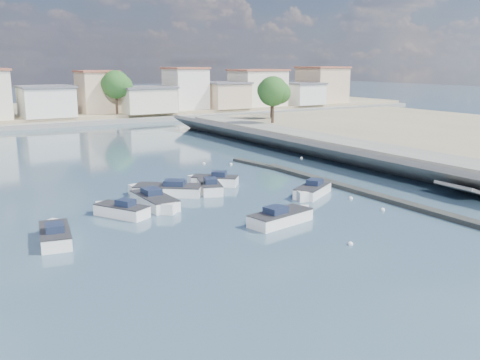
% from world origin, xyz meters
% --- Properties ---
extents(ground, '(400.00, 400.00, 0.00)m').
position_xyz_m(ground, '(0.00, 40.00, 0.00)').
color(ground, '#2D415A').
rests_on(ground, ground).
extents(seawall_walkway, '(5.00, 90.00, 1.80)m').
position_xyz_m(seawall_walkway, '(18.50, 13.00, 0.90)').
color(seawall_walkway, slate).
rests_on(seawall_walkway, ground).
extents(breakwater, '(2.00, 31.02, 0.35)m').
position_xyz_m(breakwater, '(6.90, 12.69, 0.17)').
color(breakwater, black).
rests_on(breakwater, ground).
extents(far_shore_land, '(160.00, 40.00, 1.40)m').
position_xyz_m(far_shore_land, '(0.00, 92.00, 0.70)').
color(far_shore_land, gray).
rests_on(far_shore_land, ground).
extents(far_shore_quay, '(160.00, 2.50, 0.80)m').
position_xyz_m(far_shore_quay, '(0.00, 71.00, 0.40)').
color(far_shore_quay, slate).
rests_on(far_shore_quay, ground).
extents(far_town, '(113.01, 12.80, 8.35)m').
position_xyz_m(far_town, '(10.71, 76.92, 4.93)').
color(far_town, beige).
rests_on(far_town, far_shore_land).
extents(shore_trees, '(74.56, 38.32, 7.92)m').
position_xyz_m(shore_trees, '(8.34, 68.11, 6.22)').
color(shore_trees, '#38281E').
rests_on(shore_trees, ground).
extents(motorboat_a, '(3.33, 4.26, 1.48)m').
position_xyz_m(motorboat_a, '(-12.42, 13.57, 0.38)').
color(motorboat_a, white).
rests_on(motorboat_a, ground).
extents(motorboat_b, '(2.83, 4.49, 1.48)m').
position_xyz_m(motorboat_b, '(-3.41, 16.81, 0.38)').
color(motorboat_b, white).
rests_on(motorboat_b, ground).
extents(motorboat_c, '(5.65, 5.05, 1.48)m').
position_xyz_m(motorboat_c, '(-7.16, 17.60, 0.38)').
color(motorboat_c, white).
rests_on(motorboat_c, ground).
extents(motorboat_d, '(4.56, 3.60, 1.48)m').
position_xyz_m(motorboat_d, '(2.92, 10.98, 0.38)').
color(motorboat_d, white).
rests_on(motorboat_d, ground).
extents(motorboat_e, '(2.45, 4.93, 1.48)m').
position_xyz_m(motorboat_e, '(-17.61, 10.34, 0.38)').
color(motorboat_e, white).
rests_on(motorboat_e, ground).
extents(motorboat_f, '(4.07, 3.87, 1.48)m').
position_xyz_m(motorboat_f, '(-2.10, 18.70, 0.38)').
color(motorboat_f, white).
rests_on(motorboat_f, ground).
extents(motorboat_g, '(2.07, 5.76, 1.48)m').
position_xyz_m(motorboat_g, '(-9.24, 14.51, 0.38)').
color(motorboat_g, white).
rests_on(motorboat_g, ground).
extents(motorboat_h, '(5.31, 2.72, 1.48)m').
position_xyz_m(motorboat_h, '(-3.48, 6.11, 0.38)').
color(motorboat_h, white).
rests_on(motorboat_h, ground).
extents(mooring_buoys, '(16.01, 27.98, 0.33)m').
position_xyz_m(mooring_buoys, '(4.33, 15.50, 0.05)').
color(mooring_buoys, white).
rests_on(mooring_buoys, ground).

